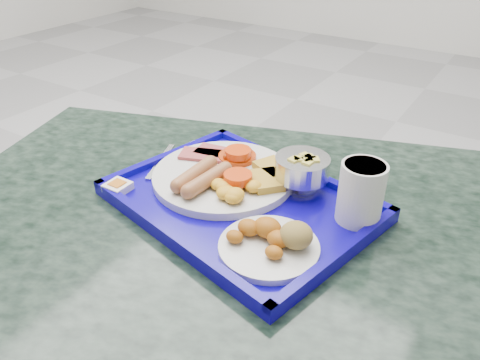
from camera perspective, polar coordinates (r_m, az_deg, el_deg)
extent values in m
plane|color=#979799|center=(2.17, -9.31, -1.22)|extent=(6.00, 6.00, 0.00)
cylinder|color=slate|center=(1.03, 0.04, -20.62)|extent=(0.10, 0.10, 0.62)
cube|color=black|center=(0.80, 0.05, -5.84)|extent=(1.27, 1.04, 0.04)
cube|color=#0C0399|center=(0.81, 0.00, -2.85)|extent=(0.49, 0.40, 0.01)
cube|color=#0C0399|center=(0.90, 6.83, 1.61)|extent=(0.42, 0.11, 0.01)
cube|color=#0C0399|center=(0.73, -8.53, -6.62)|extent=(0.42, 0.11, 0.01)
cube|color=#0C0399|center=(0.70, 12.11, -8.70)|extent=(0.08, 0.31, 0.01)
cube|color=#0C0399|center=(0.94, -8.88, 2.89)|extent=(0.08, 0.31, 0.01)
cylinder|color=silver|center=(0.86, -2.04, 0.48)|extent=(0.26, 0.26, 0.01)
cube|color=#B3474A|center=(0.92, -2.71, 3.36)|extent=(0.09, 0.06, 0.01)
cube|color=#B3474A|center=(0.91, -4.54, 3.07)|extent=(0.10, 0.08, 0.01)
cylinder|color=#B13507|center=(0.90, -0.33, 2.85)|extent=(0.07, 0.07, 0.01)
sphere|color=#B13507|center=(0.89, 0.72, 3.12)|extent=(0.01, 0.01, 0.01)
sphere|color=#B13507|center=(0.90, 0.57, 3.18)|extent=(0.01, 0.01, 0.01)
sphere|color=#B13507|center=(0.91, 0.10, 3.50)|extent=(0.01, 0.01, 0.01)
sphere|color=#B13507|center=(0.88, 0.63, 2.51)|extent=(0.01, 0.01, 0.01)
sphere|color=#B13507|center=(0.89, -0.32, 2.78)|extent=(0.01, 0.01, 0.01)
sphere|color=#B13507|center=(0.88, -0.45, 2.51)|extent=(0.01, 0.01, 0.01)
sphere|color=#B13507|center=(0.92, 0.76, 3.86)|extent=(0.01, 0.01, 0.01)
sphere|color=#B13507|center=(0.91, -0.59, 3.77)|extent=(0.01, 0.01, 0.01)
sphere|color=#B13507|center=(0.92, -0.96, 3.93)|extent=(0.01, 0.01, 0.01)
sphere|color=#B13507|center=(0.89, -0.61, 3.07)|extent=(0.01, 0.01, 0.01)
sphere|color=#B13507|center=(0.89, -1.74, 2.84)|extent=(0.01, 0.01, 0.01)
sphere|color=#B13507|center=(0.91, -1.50, 3.56)|extent=(0.01, 0.01, 0.01)
sphere|color=#B13507|center=(0.91, 1.10, 3.67)|extent=(0.01, 0.01, 0.01)
sphere|color=#B13507|center=(0.90, 0.26, 3.17)|extent=(0.01, 0.01, 0.01)
cube|color=gold|center=(0.86, 4.09, 1.40)|extent=(0.08, 0.07, 0.01)
cube|color=gold|center=(0.82, 3.20, -0.05)|extent=(0.08, 0.08, 0.01)
cylinder|color=brown|center=(0.83, -5.54, 0.77)|extent=(0.03, 0.10, 0.03)
cylinder|color=brown|center=(0.81, -4.00, 0.05)|extent=(0.03, 0.10, 0.03)
ellipsoid|color=gold|center=(0.80, 1.65, -0.78)|extent=(0.03, 0.03, 0.02)
ellipsoid|color=gold|center=(0.80, -1.34, -0.73)|extent=(0.02, 0.02, 0.02)
ellipsoid|color=gold|center=(0.80, -2.03, -0.85)|extent=(0.03, 0.03, 0.02)
ellipsoid|color=gold|center=(0.78, -1.80, -1.59)|extent=(0.03, 0.03, 0.02)
ellipsoid|color=gold|center=(0.78, -1.60, -1.55)|extent=(0.03, 0.03, 0.02)
ellipsoid|color=gold|center=(0.77, -0.67, -1.81)|extent=(0.03, 0.03, 0.02)
ellipsoid|color=gold|center=(0.77, -0.81, -2.09)|extent=(0.03, 0.03, 0.02)
ellipsoid|color=gold|center=(0.81, -2.67, -0.51)|extent=(0.03, 0.03, 0.02)
ellipsoid|color=gold|center=(0.82, -0.72, 0.27)|extent=(0.03, 0.03, 0.02)
ellipsoid|color=gold|center=(0.82, -0.98, 0.16)|extent=(0.03, 0.03, 0.02)
cylinder|color=red|center=(0.89, -0.24, 3.33)|extent=(0.05, 0.05, 0.01)
cylinder|color=red|center=(0.81, -0.26, 0.31)|extent=(0.05, 0.05, 0.01)
cylinder|color=silver|center=(0.70, 3.53, -8.22)|extent=(0.15, 0.15, 0.01)
ellipsoid|color=#A55913|center=(0.67, 4.15, -8.81)|extent=(0.03, 0.02, 0.02)
ellipsoid|color=#A55913|center=(0.69, 4.72, -7.17)|extent=(0.04, 0.03, 0.02)
ellipsoid|color=#A55913|center=(0.70, 3.36, -5.80)|extent=(0.04, 0.04, 0.03)
ellipsoid|color=#A55913|center=(0.71, 1.07, -5.80)|extent=(0.04, 0.03, 0.02)
ellipsoid|color=#A55913|center=(0.69, -0.66, -6.92)|extent=(0.03, 0.02, 0.02)
ellipsoid|color=olive|center=(0.68, 6.86, -6.68)|extent=(0.05, 0.05, 0.04)
cylinder|color=#ADAEB0|center=(0.84, 7.39, -0.93)|extent=(0.06, 0.06, 0.01)
cylinder|color=#ADAEB0|center=(0.84, 7.44, -0.18)|extent=(0.02, 0.02, 0.02)
cylinder|color=#ADAEB0|center=(0.82, 7.58, 1.54)|extent=(0.10, 0.10, 0.04)
cube|color=#F2E35C|center=(0.80, 8.24, 1.84)|extent=(0.02, 0.02, 0.01)
cube|color=#F2E35C|center=(0.81, 8.15, 2.19)|extent=(0.02, 0.02, 0.01)
cube|color=#F2E35C|center=(0.81, 7.13, 2.29)|extent=(0.02, 0.02, 0.01)
cube|color=#F2E35C|center=(0.82, 8.50, 2.48)|extent=(0.02, 0.02, 0.01)
cube|color=#F2E35C|center=(0.81, 9.03, 2.21)|extent=(0.02, 0.02, 0.01)
cube|color=#F2E35C|center=(0.80, 6.59, 2.20)|extent=(0.02, 0.02, 0.01)
cube|color=#F2E35C|center=(0.82, 7.94, 2.68)|extent=(0.02, 0.02, 0.01)
cylinder|color=silver|center=(0.76, 14.52, -1.52)|extent=(0.07, 0.07, 0.10)
cylinder|color=orange|center=(0.74, 14.98, 1.43)|extent=(0.06, 0.06, 0.01)
cube|color=#ADAEB0|center=(0.93, -9.64, 2.26)|extent=(0.06, 0.14, 0.00)
ellipsoid|color=#ADAEB0|center=(0.97, -4.77, 3.99)|extent=(0.05, 0.05, 0.01)
cube|color=#ADAEB0|center=(0.95, -9.61, 2.69)|extent=(0.05, 0.19, 0.00)
cube|color=white|center=(0.86, -14.67, -0.83)|extent=(0.04, 0.04, 0.01)
cube|color=#CB6916|center=(0.85, -14.74, -0.37)|extent=(0.02, 0.02, 0.00)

